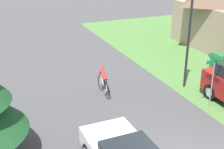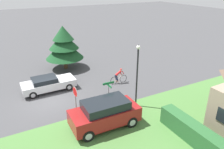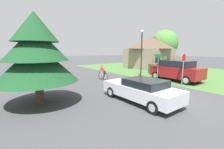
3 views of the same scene
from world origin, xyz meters
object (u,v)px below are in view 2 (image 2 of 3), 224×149
object	(u,v)px
sedan_left_lane	(48,84)
street_lamp	(137,70)
cyclist	(119,76)
parked_suv_right	(105,113)
street_name_sign	(109,92)
stop_sign	(75,97)
conifer_tall_near	(64,45)

from	to	relation	value
sedan_left_lane	street_lamp	distance (m)	8.42
cyclist	parked_suv_right	bearing A→B (deg)	-124.73
street_name_sign	sedan_left_lane	bearing A→B (deg)	-150.90
parked_suv_right	sedan_left_lane	bearing A→B (deg)	108.07
street_lamp	parked_suv_right	bearing A→B (deg)	-70.05
sedan_left_lane	street_name_sign	size ratio (longest dim) A/B	1.86
sedan_left_lane	street_name_sign	world-z (taller)	street_name_sign
cyclist	parked_suv_right	world-z (taller)	parked_suv_right
stop_sign	parked_suv_right	bearing A→B (deg)	-139.52
cyclist	parked_suv_right	size ratio (longest dim) A/B	0.38
street_lamp	conifer_tall_near	world-z (taller)	street_lamp
cyclist	parked_suv_right	xyz separation A→B (m)	(5.51, -4.21, 0.30)
cyclist	street_lamp	bearing A→B (deg)	-98.97
stop_sign	conifer_tall_near	xyz separation A→B (m)	(-10.27, 2.34, 0.88)
parked_suv_right	street_name_sign	size ratio (longest dim) A/B	1.86
parked_suv_right	street_lamp	bearing A→B (deg)	21.08
street_name_sign	stop_sign	bearing A→B (deg)	-92.04
conifer_tall_near	street_lamp	bearing A→B (deg)	13.15
sedan_left_lane	conifer_tall_near	bearing A→B (deg)	56.28
sedan_left_lane	street_name_sign	distance (m)	6.62
cyclist	parked_suv_right	distance (m)	6.94
parked_suv_right	street_lamp	xyz separation A→B (m)	(-1.21, 3.33, 2.07)
cyclist	street_lamp	world-z (taller)	street_lamp
conifer_tall_near	stop_sign	bearing A→B (deg)	-12.84
cyclist	conifer_tall_near	size ratio (longest dim) A/B	0.37
street_name_sign	street_lamp	bearing A→B (deg)	84.97
street_lamp	conifer_tall_near	xyz separation A→B (m)	(-10.57, -2.47, -0.32)
sedan_left_lane	street_lamp	bearing A→B (deg)	-47.76
parked_suv_right	stop_sign	size ratio (longest dim) A/B	1.76
sedan_left_lane	parked_suv_right	size ratio (longest dim) A/B	1.00
parked_suv_right	conifer_tall_near	world-z (taller)	conifer_tall_near
street_name_sign	conifer_tall_near	world-z (taller)	conifer_tall_near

